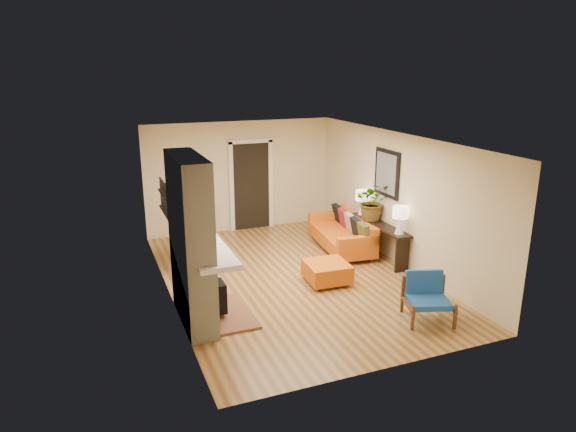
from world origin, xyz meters
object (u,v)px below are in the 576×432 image
at_px(lamp_near, 400,217).
at_px(lamp_far, 362,199).
at_px(sofa, 344,233).
at_px(dining_table, 195,234).
at_px(ottoman, 327,271).
at_px(console_table, 379,231).
at_px(blue_chair, 427,294).
at_px(houseplant, 373,201).

relative_size(lamp_near, lamp_far, 1.00).
height_order(sofa, dining_table, dining_table).
height_order(ottoman, lamp_far, lamp_far).
xyz_separation_m(console_table, lamp_near, (0.00, -0.70, 0.49)).
relative_size(blue_chair, console_table, 0.47).
height_order(blue_chair, console_table, console_table).
bearing_deg(lamp_far, lamp_near, -90.00).
distance_m(sofa, ottoman, 1.89).
bearing_deg(lamp_far, console_table, -90.00).
xyz_separation_m(lamp_near, lamp_far, (0.00, 1.44, 0.00)).
xyz_separation_m(sofa, blue_chair, (-0.29, -3.30, 0.04)).
xyz_separation_m(console_table, houseplant, (-0.01, 0.29, 0.55)).
relative_size(sofa, lamp_near, 3.86).
bearing_deg(ottoman, lamp_near, 2.66).
distance_m(lamp_far, houseplant, 0.45).
bearing_deg(houseplant, console_table, -88.02).
distance_m(console_table, lamp_near, 0.85).
bearing_deg(houseplant, lamp_near, -89.42).
relative_size(lamp_near, houseplant, 0.67).
relative_size(blue_chair, dining_table, 0.50).
xyz_separation_m(sofa, console_table, (0.42, -0.72, 0.23)).
bearing_deg(ottoman, blue_chair, -64.69).
distance_m(lamp_near, lamp_far, 1.44).
bearing_deg(console_table, ottoman, -153.59).
xyz_separation_m(blue_chair, houseplant, (0.70, 2.87, 0.74)).
xyz_separation_m(dining_table, lamp_near, (3.58, -1.79, 0.45)).
bearing_deg(ottoman, dining_table, 137.34).
xyz_separation_m(dining_table, console_table, (3.58, -1.08, -0.04)).
relative_size(dining_table, lamp_far, 3.25).
bearing_deg(sofa, console_table, -59.96).
bearing_deg(blue_chair, sofa, 84.95).
xyz_separation_m(sofa, ottoman, (-1.14, -1.50, -0.13)).
bearing_deg(blue_chair, console_table, 74.59).
height_order(ottoman, dining_table, dining_table).
bearing_deg(houseplant, dining_table, 167.45).
bearing_deg(sofa, blue_chair, -95.05).
distance_m(blue_chair, dining_table, 4.66).
distance_m(sofa, console_table, 0.87).
xyz_separation_m(ottoman, houseplant, (1.55, 1.07, 0.91)).
height_order(blue_chair, dining_table, dining_table).
bearing_deg(console_table, blue_chair, -105.41).
bearing_deg(blue_chair, dining_table, 128.10).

